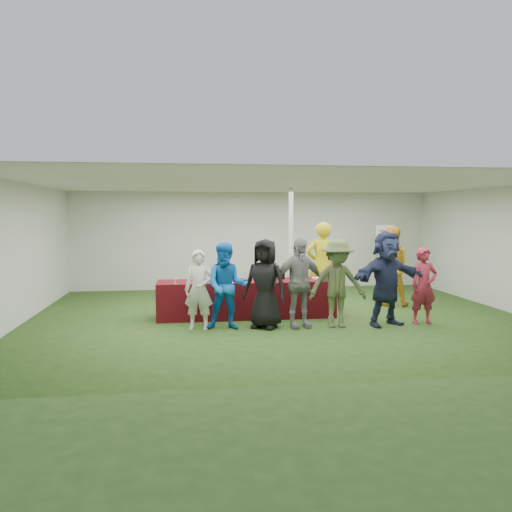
{
  "coord_description": "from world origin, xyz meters",
  "views": [
    {
      "loc": [
        -1.8,
        -9.88,
        2.13
      ],
      "look_at": [
        -0.44,
        0.14,
        1.25
      ],
      "focal_mm": 35.0,
      "sensor_mm": 36.0,
      "label": 1
    }
  ],
  "objects": [
    {
      "name": "wine_list_sign",
      "position": [
        3.37,
        2.75,
        1.32
      ],
      "size": [
        0.5,
        0.03,
        1.8
      ],
      "color": "slate",
      "rests_on": "ground"
    },
    {
      "name": "serving_table",
      "position": [
        -0.64,
        0.14,
        0.38
      ],
      "size": [
        3.6,
        0.8,
        0.75
      ],
      "primitive_type": "cube",
      "color": "#580708",
      "rests_on": "ground"
    },
    {
      "name": "customer_6",
      "position": [
        2.66,
        -0.95,
        0.73
      ],
      "size": [
        0.56,
        0.38,
        1.47
      ],
      "primitive_type": "imported",
      "rotation": [
        0.0,
        0.0,
        0.06
      ],
      "color": "maroon",
      "rests_on": "ground"
    },
    {
      "name": "customer_4",
      "position": [
        0.93,
        -1.0,
        0.82
      ],
      "size": [
        1.11,
        0.7,
        1.65
      ],
      "primitive_type": "imported",
      "rotation": [
        0.0,
        0.0,
        -0.08
      ],
      "color": "#46522D",
      "rests_on": "ground"
    },
    {
      "name": "tent",
      "position": [
        0.5,
        1.2,
        1.35
      ],
      "size": [
        10.0,
        10.0,
        10.0
      ],
      "color": "white",
      "rests_on": "ground"
    },
    {
      "name": "bar_towel",
      "position": [
        0.89,
        0.19,
        0.77
      ],
      "size": [
        0.25,
        0.18,
        0.03
      ],
      "primitive_type": "cube",
      "color": "white",
      "rests_on": "serving_table"
    },
    {
      "name": "staff_pourer",
      "position": [
        1.12,
        0.82,
        0.96
      ],
      "size": [
        0.71,
        0.47,
        1.92
      ],
      "primitive_type": "imported",
      "rotation": [
        0.0,
        0.0,
        3.13
      ],
      "color": "gold",
      "rests_on": "ground"
    },
    {
      "name": "wine_glasses",
      "position": [
        -1.51,
        -0.11,
        0.86
      ],
      "size": [
        1.2,
        0.1,
        0.16
      ],
      "color": "silver",
      "rests_on": "serving_table"
    },
    {
      "name": "customer_3",
      "position": [
        0.21,
        -0.93,
        0.84
      ],
      "size": [
        1.04,
        0.58,
        1.67
      ],
      "primitive_type": "imported",
      "rotation": [
        0.0,
        0.0,
        0.18
      ],
      "color": "gray",
      "rests_on": "ground"
    },
    {
      "name": "dump_bucket",
      "position": [
        0.97,
        -0.08,
        0.84
      ],
      "size": [
        0.25,
        0.25,
        0.18
      ],
      "primitive_type": "cylinder",
      "color": "slate",
      "rests_on": "serving_table"
    },
    {
      "name": "ground",
      "position": [
        0.0,
        0.0,
        0.0
      ],
      "size": [
        60.0,
        60.0,
        0.0
      ],
      "primitive_type": "plane",
      "color": "#284719",
      "rests_on": "ground"
    },
    {
      "name": "customer_2",
      "position": [
        -0.41,
        -0.87,
        0.83
      ],
      "size": [
        0.96,
        0.86,
        1.65
      ],
      "primitive_type": "imported",
      "rotation": [
        0.0,
        0.0,
        -0.52
      ],
      "color": "black",
      "rests_on": "ground"
    },
    {
      "name": "wine_bottles",
      "position": [
        -0.04,
        0.29,
        0.87
      ],
      "size": [
        0.71,
        0.15,
        0.32
      ],
      "color": "black",
      "rests_on": "serving_table"
    },
    {
      "name": "customer_1",
      "position": [
        -1.12,
        -0.9,
        0.8
      ],
      "size": [
        0.85,
        0.71,
        1.59
      ],
      "primitive_type": "imported",
      "rotation": [
        0.0,
        0.0,
        -0.14
      ],
      "color": "blue",
      "rests_on": "ground"
    },
    {
      "name": "staff_back",
      "position": [
        2.78,
        0.98,
        0.91
      ],
      "size": [
        1.06,
        0.93,
        1.81
      ],
      "primitive_type": "imported",
      "rotation": [
        0.0,
        0.0,
        2.81
      ],
      "color": "gold",
      "rests_on": "ground"
    },
    {
      "name": "customer_5",
      "position": [
        1.89,
        -0.99,
        0.9
      ],
      "size": [
        1.75,
        1.02,
        1.8
      ],
      "primitive_type": "imported",
      "rotation": [
        0.0,
        0.0,
        0.31
      ],
      "color": "#1E2544",
      "rests_on": "ground"
    },
    {
      "name": "water_bottle",
      "position": [
        -0.63,
        0.22,
        0.85
      ],
      "size": [
        0.07,
        0.07,
        0.23
      ],
      "color": "silver",
      "rests_on": "serving_table"
    },
    {
      "name": "customer_0",
      "position": [
        -1.62,
        -0.83,
        0.73
      ],
      "size": [
        0.6,
        0.46,
        1.46
      ],
      "primitive_type": "imported",
      "rotation": [
        0.0,
        0.0,
        -0.23
      ],
      "color": "silver",
      "rests_on": "ground"
    }
  ]
}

